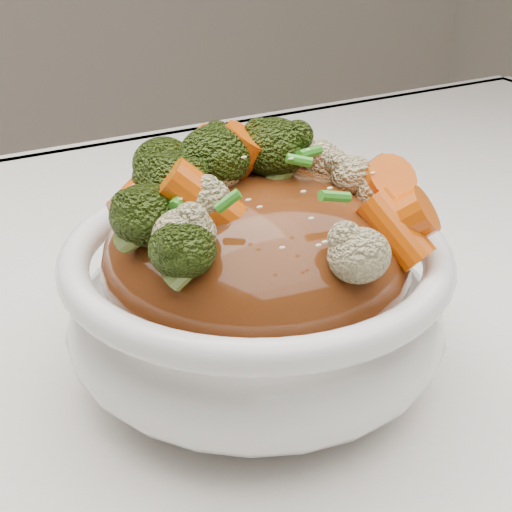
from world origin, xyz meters
TOP-DOWN VIEW (x-y plane):
  - tablecloth at (0.00, 0.00)m, footprint 1.20×0.80m
  - bowl at (-0.02, -0.04)m, footprint 0.26×0.26m
  - sauce_base at (-0.02, -0.04)m, footprint 0.21×0.21m
  - carrots at (-0.02, -0.04)m, footprint 0.21×0.21m
  - broccoli at (-0.02, -0.04)m, footprint 0.21×0.21m
  - cauliflower at (-0.02, -0.04)m, footprint 0.21×0.21m
  - scallions at (-0.02, -0.04)m, footprint 0.15×0.15m
  - sesame_seeds at (-0.02, -0.04)m, footprint 0.19×0.19m

SIDE VIEW (x-z plane):
  - tablecloth at x=0.00m, z-range 0.71..0.75m
  - bowl at x=-0.02m, z-range 0.75..0.84m
  - sauce_base at x=-0.02m, z-range 0.77..0.87m
  - cauliflower at x=-0.02m, z-range 0.86..0.90m
  - broccoli at x=-0.02m, z-range 0.86..0.91m
  - carrots at x=-0.02m, z-range 0.86..0.91m
  - scallions at x=-0.02m, z-range 0.88..0.90m
  - sesame_seeds at x=-0.02m, z-range 0.88..0.89m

